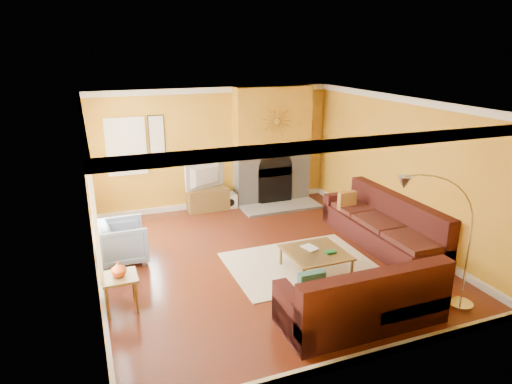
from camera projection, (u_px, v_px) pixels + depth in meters
name	position (u px, v px, depth m)	size (l,w,h in m)	color
floor	(263.00, 259.00, 8.00)	(5.50, 6.00, 0.02)	maroon
ceiling	(264.00, 102.00, 7.17)	(5.50, 6.00, 0.02)	white
wall_back	(214.00, 148.00, 10.26)	(5.50, 0.02, 2.70)	gold
wall_front	(368.00, 260.00, 4.91)	(5.50, 0.02, 2.70)	gold
wall_left	(88.00, 204.00, 6.64)	(0.02, 6.00, 2.70)	gold
wall_right	(400.00, 169.00, 8.53)	(0.02, 6.00, 2.70)	gold
baseboard	(263.00, 255.00, 7.98)	(5.50, 6.00, 0.12)	white
crown_molding	(264.00, 107.00, 7.19)	(5.50, 6.00, 0.12)	white
window_left_near	(87.00, 172.00, 7.76)	(0.06, 1.22, 1.72)	white
window_left_far	(92.00, 207.00, 6.07)	(0.06, 1.22, 1.72)	white
window_back	(126.00, 147.00, 9.50)	(0.82, 0.06, 1.22)	white
wall_art	(157.00, 142.00, 9.72)	(0.34, 0.04, 1.14)	white
fireplace	(272.00, 146.00, 10.54)	(1.80, 0.40, 2.70)	gray
mantel	(276.00, 152.00, 10.35)	(1.92, 0.22, 0.08)	white
hearth	(281.00, 207.00, 10.45)	(1.80, 0.70, 0.06)	gray
sunburst	(277.00, 121.00, 10.15)	(0.70, 0.04, 0.70)	olive
rug	(300.00, 264.00, 7.77)	(2.40, 1.80, 0.02)	beige
sectional_sofa	(340.00, 242.00, 7.56)	(3.36, 3.90, 0.90)	#3E1614
coffee_table	(315.00, 261.00, 7.46)	(0.95, 0.95, 0.37)	white
media_console	(208.00, 199.00, 10.28)	(0.92, 0.41, 0.50)	brown
tv	(207.00, 176.00, 10.12)	(1.01, 0.13, 0.58)	black
subwoofer	(229.00, 200.00, 10.48)	(0.33, 0.33, 0.33)	white
armchair	(123.00, 242.00, 7.79)	(0.77, 0.80, 0.72)	gray
side_table	(121.00, 293.00, 6.37)	(0.48, 0.48, 0.52)	brown
vase	(119.00, 269.00, 6.26)	(0.21, 0.21, 0.22)	#CB4B17
book	(305.00, 249.00, 7.44)	(0.20, 0.27, 0.03)	white
arc_lamp	(438.00, 246.00, 6.02)	(1.31, 0.36, 2.05)	silver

